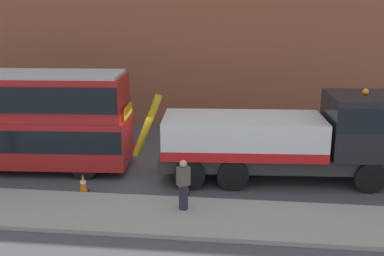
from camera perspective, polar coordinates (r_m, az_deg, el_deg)
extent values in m
plane|color=#424247|center=(19.49, -5.53, -5.19)|extent=(120.00, 120.00, 0.00)
cube|color=gray|center=(15.71, -8.73, -10.30)|extent=(60.00, 2.80, 0.15)
cube|color=#2D2D2D|center=(18.47, 10.19, -3.73)|extent=(9.13, 2.81, 0.55)
cube|color=black|center=(18.76, 20.13, 0.40)|extent=(2.77, 2.77, 2.30)
cube|color=black|center=(18.66, 20.26, 1.73)|extent=(2.80, 2.80, 0.90)
cube|color=silver|center=(18.04, 6.24, -0.79)|extent=(6.26, 3.01, 1.40)
cube|color=red|center=(18.20, 6.20, -2.36)|extent=(6.26, 3.06, 0.36)
cylinder|color=#B79914|center=(18.10, -5.53, 0.28)|extent=(1.25, 0.36, 2.52)
sphere|color=orange|center=(18.49, 20.50, 4.20)|extent=(0.24, 0.24, 0.24)
cylinder|color=black|center=(20.28, 19.05, -3.42)|extent=(1.18, 0.42, 1.16)
cylinder|color=black|center=(18.29, 20.94, -5.67)|extent=(1.18, 0.42, 1.16)
cylinder|color=black|center=(19.46, 4.76, -3.39)|extent=(1.18, 0.42, 1.16)
cylinder|color=black|center=(17.37, 5.02, -5.76)|extent=(1.18, 0.42, 1.16)
cylinder|color=black|center=(19.46, 0.04, -3.33)|extent=(1.18, 0.42, 1.16)
cylinder|color=black|center=(17.38, -0.29, -5.69)|extent=(1.18, 0.42, 1.16)
cube|color=yellow|center=(18.88, -7.83, 2.12)|extent=(0.16, 1.50, 0.44)
cylinder|color=black|center=(20.78, -11.50, -2.59)|extent=(1.06, 0.37, 1.04)
cylinder|color=black|center=(18.81, -13.07, -4.62)|extent=(1.06, 0.37, 1.04)
cylinder|color=#232333|center=(15.50, -1.06, -8.44)|extent=(0.41, 0.41, 0.85)
cube|color=brown|center=(15.22, -1.07, -5.91)|extent=(0.48, 0.43, 0.62)
sphere|color=tan|center=(15.07, -1.08, -4.38)|extent=(0.24, 0.24, 0.24)
cone|color=orange|center=(17.63, -13.20, -6.58)|extent=(0.32, 0.32, 0.72)
cylinder|color=white|center=(17.62, -13.20, -6.47)|extent=(0.21, 0.21, 0.10)
cube|color=black|center=(17.76, -13.13, -7.59)|extent=(0.36, 0.36, 0.04)
cone|color=orange|center=(17.10, -0.87, -6.86)|extent=(0.32, 0.32, 0.72)
cylinder|color=white|center=(17.08, -0.87, -6.74)|extent=(0.21, 0.21, 0.10)
cube|color=black|center=(17.23, -0.87, -7.90)|extent=(0.36, 0.36, 0.04)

